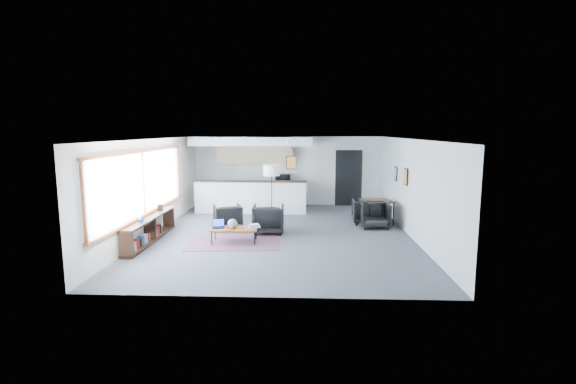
{
  "coord_description": "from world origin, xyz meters",
  "views": [
    {
      "loc": [
        0.66,
        -11.26,
        2.83
      ],
      "look_at": [
        0.18,
        0.4,
        1.1
      ],
      "focal_mm": 26.0,
      "sensor_mm": 36.0,
      "label": 1
    }
  ],
  "objects_px": {
    "dining_chair_far": "(366,212)",
    "microwave": "(283,177)",
    "coffee_table": "(234,229)",
    "laptop": "(218,225)",
    "dining_chair_near": "(375,216)",
    "armchair_right": "(268,218)",
    "ceramic_pot": "(232,224)",
    "floor_lamp": "(272,172)",
    "dining_table": "(377,202)",
    "book_stack": "(254,226)",
    "armchair_left": "(228,216)"
  },
  "relations": [
    {
      "from": "coffee_table",
      "to": "dining_chair_near",
      "type": "xyz_separation_m",
      "value": [
        3.82,
        1.78,
        0.01
      ]
    },
    {
      "from": "laptop",
      "to": "coffee_table",
      "type": "bearing_deg",
      "value": -15.27
    },
    {
      "from": "dining_chair_far",
      "to": "laptop",
      "type": "bearing_deg",
      "value": 30.71
    },
    {
      "from": "ceramic_pot",
      "to": "dining_table",
      "type": "distance_m",
      "value": 4.68
    },
    {
      "from": "microwave",
      "to": "dining_chair_near",
      "type": "bearing_deg",
      "value": -41.16
    },
    {
      "from": "dining_chair_near",
      "to": "microwave",
      "type": "relative_size",
      "value": 1.39
    },
    {
      "from": "laptop",
      "to": "dining_chair_far",
      "type": "height_order",
      "value": "dining_chair_far"
    },
    {
      "from": "book_stack",
      "to": "dining_chair_far",
      "type": "height_order",
      "value": "dining_chair_far"
    },
    {
      "from": "dining_chair_near",
      "to": "armchair_left",
      "type": "bearing_deg",
      "value": -176.43
    },
    {
      "from": "floor_lamp",
      "to": "laptop",
      "type": "bearing_deg",
      "value": -115.28
    },
    {
      "from": "armchair_left",
      "to": "dining_table",
      "type": "distance_m",
      "value": 4.51
    },
    {
      "from": "coffee_table",
      "to": "armchair_right",
      "type": "xyz_separation_m",
      "value": [
        0.78,
        1.03,
        0.09
      ]
    },
    {
      "from": "floor_lamp",
      "to": "armchair_left",
      "type": "bearing_deg",
      "value": -139.09
    },
    {
      "from": "dining_table",
      "to": "ceramic_pot",
      "type": "bearing_deg",
      "value": -149.03
    },
    {
      "from": "floor_lamp",
      "to": "microwave",
      "type": "xyz_separation_m",
      "value": [
        0.2,
        2.67,
        -0.44
      ]
    },
    {
      "from": "dining_chair_far",
      "to": "microwave",
      "type": "height_order",
      "value": "microwave"
    },
    {
      "from": "laptop",
      "to": "ceramic_pot",
      "type": "height_order",
      "value": "ceramic_pot"
    },
    {
      "from": "dining_table",
      "to": "microwave",
      "type": "xyz_separation_m",
      "value": [
        -3.02,
        2.81,
        0.44
      ]
    },
    {
      "from": "armchair_right",
      "to": "ceramic_pot",
      "type": "bearing_deg",
      "value": 51.15
    },
    {
      "from": "ceramic_pot",
      "to": "microwave",
      "type": "xyz_separation_m",
      "value": [
        0.99,
        5.22,
        0.6
      ]
    },
    {
      "from": "coffee_table",
      "to": "book_stack",
      "type": "distance_m",
      "value": 0.51
    },
    {
      "from": "ceramic_pot",
      "to": "armchair_left",
      "type": "distance_m",
      "value": 1.57
    },
    {
      "from": "armchair_right",
      "to": "laptop",
      "type": "bearing_deg",
      "value": 38.24
    },
    {
      "from": "coffee_table",
      "to": "dining_chair_far",
      "type": "height_order",
      "value": "dining_chair_far"
    },
    {
      "from": "microwave",
      "to": "floor_lamp",
      "type": "bearing_deg",
      "value": -85.7
    },
    {
      "from": "armchair_left",
      "to": "dining_chair_far",
      "type": "bearing_deg",
      "value": 172.56
    },
    {
      "from": "coffee_table",
      "to": "laptop",
      "type": "height_order",
      "value": "laptop"
    },
    {
      "from": "dining_table",
      "to": "laptop",
      "type": "bearing_deg",
      "value": -152.04
    },
    {
      "from": "armchair_right",
      "to": "microwave",
      "type": "bearing_deg",
      "value": -94.43
    },
    {
      "from": "dining_chair_near",
      "to": "dining_chair_far",
      "type": "distance_m",
      "value": 0.56
    },
    {
      "from": "book_stack",
      "to": "microwave",
      "type": "height_order",
      "value": "microwave"
    },
    {
      "from": "coffee_table",
      "to": "dining_chair_far",
      "type": "distance_m",
      "value": 4.32
    },
    {
      "from": "ceramic_pot",
      "to": "dining_chair_far",
      "type": "distance_m",
      "value": 4.38
    },
    {
      "from": "ceramic_pot",
      "to": "dining_chair_far",
      "type": "bearing_deg",
      "value": 32.67
    },
    {
      "from": "floor_lamp",
      "to": "dining_table",
      "type": "height_order",
      "value": "floor_lamp"
    },
    {
      "from": "laptop",
      "to": "book_stack",
      "type": "height_order",
      "value": "laptop"
    },
    {
      "from": "ceramic_pot",
      "to": "floor_lamp",
      "type": "bearing_deg",
      "value": 72.78
    },
    {
      "from": "ceramic_pot",
      "to": "dining_chair_near",
      "type": "distance_m",
      "value": 4.27
    },
    {
      "from": "laptop",
      "to": "armchair_right",
      "type": "bearing_deg",
      "value": 29.03
    },
    {
      "from": "coffee_table",
      "to": "dining_table",
      "type": "bearing_deg",
      "value": 27.23
    },
    {
      "from": "dining_table",
      "to": "dining_chair_near",
      "type": "xyz_separation_m",
      "value": [
        -0.15,
        -0.58,
        -0.3
      ]
    },
    {
      "from": "coffee_table",
      "to": "dining_chair_near",
      "type": "relative_size",
      "value": 1.67
    },
    {
      "from": "laptop",
      "to": "armchair_left",
      "type": "relative_size",
      "value": 0.44
    },
    {
      "from": "dining_chair_far",
      "to": "armchair_left",
      "type": "bearing_deg",
      "value": 13.09
    },
    {
      "from": "laptop",
      "to": "microwave",
      "type": "distance_m",
      "value": 5.36
    },
    {
      "from": "microwave",
      "to": "ceramic_pot",
      "type": "bearing_deg",
      "value": -92.14
    },
    {
      "from": "armchair_right",
      "to": "book_stack",
      "type": "bearing_deg",
      "value": 71.42
    },
    {
      "from": "book_stack",
      "to": "floor_lamp",
      "type": "relative_size",
      "value": 0.19
    },
    {
      "from": "laptop",
      "to": "dining_chair_far",
      "type": "xyz_separation_m",
      "value": [
        4.06,
        2.28,
        -0.09
      ]
    },
    {
      "from": "dining_chair_far",
      "to": "microwave",
      "type": "relative_size",
      "value": 1.37
    }
  ]
}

